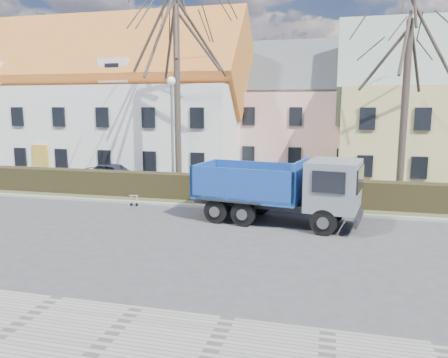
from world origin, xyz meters
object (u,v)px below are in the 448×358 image
(cart_frame, at_px, (130,200))
(parked_car_a, at_px, (114,173))
(streetlight, at_px, (172,136))
(dump_truck, at_px, (271,189))

(cart_frame, bearing_deg, parked_car_a, 124.43)
(streetlight, xyz_separation_m, cart_frame, (-1.13, -2.96, -2.91))
(dump_truck, bearing_deg, streetlight, 153.60)
(streetlight, distance_m, cart_frame, 4.30)
(dump_truck, relative_size, streetlight, 1.10)
(streetlight, height_order, parked_car_a, streetlight)
(streetlight, bearing_deg, cart_frame, -110.94)
(dump_truck, distance_m, cart_frame, 7.26)
(streetlight, distance_m, parked_car_a, 6.23)
(cart_frame, distance_m, parked_car_a, 6.85)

